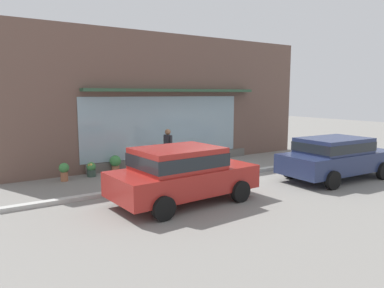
{
  "coord_description": "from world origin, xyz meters",
  "views": [
    {
      "loc": [
        -7.62,
        -10.21,
        2.99
      ],
      "look_at": [
        -0.27,
        1.2,
        1.08
      ],
      "focal_mm": 33.61,
      "sensor_mm": 36.0,
      "label": 1
    }
  ],
  "objects_px": {
    "pedestrian_with_handbag": "(168,147)",
    "potted_plant_low_front": "(171,156)",
    "fire_hydrant": "(193,161)",
    "potted_plant_doorstep": "(64,171)",
    "potted_plant_near_hydrant": "(91,169)",
    "parked_car_red": "(181,171)",
    "parked_car_navy": "(336,156)",
    "potted_plant_corner_tall": "(115,163)"
  },
  "relations": [
    {
      "from": "fire_hydrant",
      "to": "potted_plant_near_hydrant",
      "type": "bearing_deg",
      "value": 154.39
    },
    {
      "from": "parked_car_red",
      "to": "potted_plant_near_hydrant",
      "type": "bearing_deg",
      "value": 100.63
    },
    {
      "from": "fire_hydrant",
      "to": "potted_plant_doorstep",
      "type": "distance_m",
      "value": 4.58
    },
    {
      "from": "parked_car_red",
      "to": "potted_plant_near_hydrant",
      "type": "xyz_separation_m",
      "value": [
        -1.14,
        4.45,
        -0.59
      ]
    },
    {
      "from": "potted_plant_doorstep",
      "to": "fire_hydrant",
      "type": "bearing_deg",
      "value": -18.41
    },
    {
      "from": "fire_hydrant",
      "to": "potted_plant_low_front",
      "type": "distance_m",
      "value": 1.66
    },
    {
      "from": "fire_hydrant",
      "to": "potted_plant_low_front",
      "type": "height_order",
      "value": "fire_hydrant"
    },
    {
      "from": "pedestrian_with_handbag",
      "to": "potted_plant_near_hydrant",
      "type": "height_order",
      "value": "pedestrian_with_handbag"
    },
    {
      "from": "parked_car_navy",
      "to": "potted_plant_low_front",
      "type": "bearing_deg",
      "value": 128.55
    },
    {
      "from": "pedestrian_with_handbag",
      "to": "potted_plant_near_hydrant",
      "type": "xyz_separation_m",
      "value": [
        -2.67,
        0.9,
        -0.7
      ]
    },
    {
      "from": "potted_plant_low_front",
      "to": "potted_plant_corner_tall",
      "type": "bearing_deg",
      "value": 177.12
    },
    {
      "from": "parked_car_navy",
      "to": "potted_plant_near_hydrant",
      "type": "distance_m",
      "value": 8.72
    },
    {
      "from": "pedestrian_with_handbag",
      "to": "potted_plant_low_front",
      "type": "height_order",
      "value": "pedestrian_with_handbag"
    },
    {
      "from": "potted_plant_doorstep",
      "to": "potted_plant_near_hydrant",
      "type": "bearing_deg",
      "value": 9.29
    },
    {
      "from": "pedestrian_with_handbag",
      "to": "potted_plant_low_front",
      "type": "xyz_separation_m",
      "value": [
        0.66,
        0.95,
        -0.55
      ]
    },
    {
      "from": "potted_plant_doorstep",
      "to": "potted_plant_corner_tall",
      "type": "xyz_separation_m",
      "value": [
        1.98,
        0.33,
        0.02
      ]
    },
    {
      "from": "parked_car_red",
      "to": "parked_car_navy",
      "type": "distance_m",
      "value": 5.99
    },
    {
      "from": "parked_car_navy",
      "to": "potted_plant_corner_tall",
      "type": "xyz_separation_m",
      "value": [
        -6.11,
        5.2,
        -0.46
      ]
    },
    {
      "from": "pedestrian_with_handbag",
      "to": "potted_plant_doorstep",
      "type": "bearing_deg",
      "value": 74.82
    },
    {
      "from": "pedestrian_with_handbag",
      "to": "parked_car_red",
      "type": "relative_size",
      "value": 0.4
    },
    {
      "from": "pedestrian_with_handbag",
      "to": "potted_plant_doorstep",
      "type": "height_order",
      "value": "pedestrian_with_handbag"
    },
    {
      "from": "fire_hydrant",
      "to": "parked_car_red",
      "type": "xyz_separation_m",
      "value": [
        -2.22,
        -2.84,
        0.39
      ]
    },
    {
      "from": "parked_car_red",
      "to": "parked_car_navy",
      "type": "xyz_separation_m",
      "value": [
        5.96,
        -0.58,
        -0.03
      ]
    },
    {
      "from": "fire_hydrant",
      "to": "pedestrian_with_handbag",
      "type": "height_order",
      "value": "pedestrian_with_handbag"
    },
    {
      "from": "potted_plant_near_hydrant",
      "to": "fire_hydrant",
      "type": "bearing_deg",
      "value": -25.61
    },
    {
      "from": "potted_plant_low_front",
      "to": "potted_plant_near_hydrant",
      "type": "distance_m",
      "value": 3.34
    },
    {
      "from": "fire_hydrant",
      "to": "potted_plant_corner_tall",
      "type": "xyz_separation_m",
      "value": [
        -2.37,
        1.78,
        -0.1
      ]
    },
    {
      "from": "potted_plant_doorstep",
      "to": "potted_plant_near_hydrant",
      "type": "height_order",
      "value": "potted_plant_doorstep"
    },
    {
      "from": "parked_car_red",
      "to": "potted_plant_corner_tall",
      "type": "bearing_deg",
      "value": 88.14
    },
    {
      "from": "pedestrian_with_handbag",
      "to": "potted_plant_corner_tall",
      "type": "height_order",
      "value": "pedestrian_with_handbag"
    },
    {
      "from": "fire_hydrant",
      "to": "parked_car_red",
      "type": "bearing_deg",
      "value": -128.01
    },
    {
      "from": "parked_car_navy",
      "to": "potted_plant_near_hydrant",
      "type": "height_order",
      "value": "parked_car_navy"
    },
    {
      "from": "parked_car_navy",
      "to": "potted_plant_doorstep",
      "type": "distance_m",
      "value": 9.45
    },
    {
      "from": "parked_car_red",
      "to": "potted_plant_low_front",
      "type": "bearing_deg",
      "value": 60.25
    },
    {
      "from": "parked_car_navy",
      "to": "parked_car_red",
      "type": "bearing_deg",
      "value": 176.44
    },
    {
      "from": "fire_hydrant",
      "to": "pedestrian_with_handbag",
      "type": "bearing_deg",
      "value": 133.91
    },
    {
      "from": "fire_hydrant",
      "to": "potted_plant_near_hydrant",
      "type": "height_order",
      "value": "fire_hydrant"
    },
    {
      "from": "parked_car_navy",
      "to": "fire_hydrant",
      "type": "bearing_deg",
      "value": 139.62
    },
    {
      "from": "potted_plant_low_front",
      "to": "fire_hydrant",
      "type": "bearing_deg",
      "value": -89.3
    },
    {
      "from": "pedestrian_with_handbag",
      "to": "potted_plant_corner_tall",
      "type": "bearing_deg",
      "value": 53.76
    },
    {
      "from": "parked_car_navy",
      "to": "pedestrian_with_handbag",
      "type": "bearing_deg",
      "value": 139.02
    },
    {
      "from": "fire_hydrant",
      "to": "parked_car_navy",
      "type": "xyz_separation_m",
      "value": [
        3.75,
        -3.42,
        0.36
      ]
    }
  ]
}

